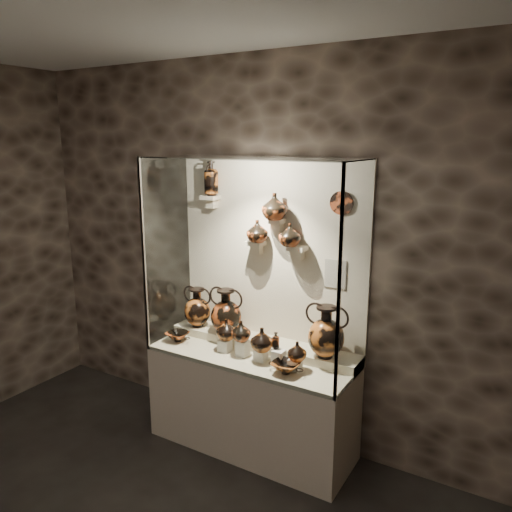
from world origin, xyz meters
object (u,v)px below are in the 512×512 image
at_px(amphora_right, 326,332).
at_px(ovoid_vase_a, 257,231).
at_px(amphora_mid, 226,312).
at_px(kylix_right, 286,366).
at_px(amphora_left, 198,307).
at_px(jug_a, 227,329).
at_px(lekythos_small, 276,339).
at_px(jug_e, 297,351).
at_px(ovoid_vase_c, 290,235).
at_px(kylix_left, 178,336).
at_px(jug_c, 262,339).
at_px(jug_b, 241,331).
at_px(ovoid_vase_b, 275,206).
at_px(lekythos_tall, 211,176).

bearing_deg(amphora_right, ovoid_vase_a, -170.47).
bearing_deg(amphora_mid, kylix_right, -39.23).
relative_size(amphora_mid, kylix_right, 1.47).
height_order(amphora_left, ovoid_vase_a, ovoid_vase_a).
xyz_separation_m(jug_a, lekythos_small, (0.46, 0.00, 0.01)).
xyz_separation_m(jug_e, ovoid_vase_c, (-0.21, 0.27, 0.82)).
xyz_separation_m(jug_a, kylix_left, (-0.48, -0.05, -0.14)).
relative_size(amphora_left, jug_c, 1.87).
relative_size(amphora_right, lekythos_small, 2.71).
relative_size(jug_b, jug_e, 1.09).
distance_m(amphora_right, ovoid_vase_b, 1.04).
relative_size(kylix_left, ovoid_vase_b, 1.17).
relative_size(amphora_mid, ovoid_vase_a, 2.17).
distance_m(jug_c, jug_e, 0.31).
bearing_deg(kylix_left, jug_a, -4.48).
relative_size(lekythos_tall, ovoid_vase_a, 1.78).
distance_m(kylix_right, ovoid_vase_c, 1.00).
bearing_deg(kylix_right, ovoid_vase_c, 105.69).
xyz_separation_m(jug_a, jug_c, (0.35, -0.03, -0.00)).
relative_size(jug_b, kylix_left, 0.67).
xyz_separation_m(amphora_mid, jug_c, (0.47, -0.20, -0.08)).
bearing_deg(jug_a, lekythos_small, -15.47).
xyz_separation_m(ovoid_vase_a, ovoid_vase_c, (0.29, 0.00, -0.00)).
bearing_deg(ovoid_vase_c, kylix_right, -58.94).
relative_size(kylix_right, ovoid_vase_a, 1.47).
bearing_deg(kylix_left, jug_b, -7.94).
bearing_deg(kylix_left, amphora_right, -1.23).
bearing_deg(jug_c, lekythos_small, 14.63).
xyz_separation_m(kylix_left, ovoid_vase_c, (0.92, 0.29, 0.93)).
distance_m(jug_b, ovoid_vase_a, 0.81).
bearing_deg(jug_a, kylix_left, 170.66).
bearing_deg(lekythos_small, lekythos_tall, 159.21).
distance_m(amphora_left, jug_c, 0.82).
xyz_separation_m(amphora_mid, ovoid_vase_c, (0.56, 0.07, 0.71)).
bearing_deg(amphora_right, ovoid_vase_c, -175.84).
bearing_deg(ovoid_vase_c, lekythos_tall, -175.42).
bearing_deg(amphora_right, kylix_left, -154.37).
distance_m(lekythos_small, kylix_left, 0.95).
bearing_deg(kylix_left, jug_c, -9.15).
bearing_deg(jug_e, ovoid_vase_b, 149.56).
xyz_separation_m(amphora_right, ovoid_vase_c, (-0.36, 0.08, 0.70)).
xyz_separation_m(kylix_right, ovoid_vase_b, (-0.29, 0.34, 1.14)).
distance_m(kylix_left, kylix_right, 1.09).
height_order(amphora_mid, jug_a, amphora_mid).
distance_m(lekythos_tall, ovoid_vase_b, 0.66).
height_order(jug_e, kylix_left, jug_e).
height_order(kylix_left, ovoid_vase_c, ovoid_vase_c).
bearing_deg(amphora_right, ovoid_vase_b, -171.20).
bearing_deg(amphora_left, jug_c, -7.69).
xyz_separation_m(amphora_mid, kylix_left, (-0.36, -0.22, -0.22)).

